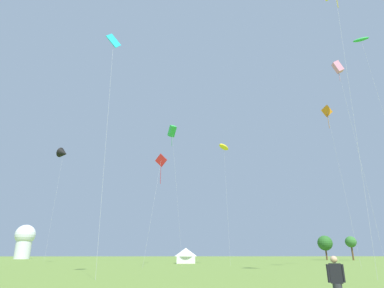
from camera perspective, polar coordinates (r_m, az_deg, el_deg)
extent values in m
cone|color=black|center=(73.16, -21.96, -1.54)|extent=(2.94, 2.79, 2.57)
cylinder|color=#B2B2B7|center=(69.98, -23.36, -9.87)|extent=(0.08, 2.10, 21.91)
cube|color=#1EB7CC|center=(34.42, -13.81, 17.45)|extent=(1.25, 1.65, 1.92)
cylinder|color=#B2B2B7|center=(28.27, -15.08, 0.65)|extent=(0.89, 2.27, 21.91)
cube|color=pink|center=(50.58, 24.55, 12.37)|extent=(1.46, 0.94, 1.79)
cylinder|color=#A9627C|center=(49.95, 24.75, 11.06)|extent=(0.05, 0.05, 1.76)
cylinder|color=#B2B2B7|center=(45.44, 27.71, -2.03)|extent=(1.17, 0.98, 26.62)
cube|color=green|center=(58.20, -3.57, 2.31)|extent=(1.76, 2.16, 2.20)
cylinder|color=#207C31|center=(57.59, -3.61, 0.69)|extent=(0.07, 0.07, 2.41)
cylinder|color=#B2B2B7|center=(54.78, -2.72, -8.78)|extent=(2.10, 0.66, 22.82)
cube|color=orange|center=(50.52, 22.91, 5.45)|extent=(1.89, 0.43, 1.89)
cylinder|color=#A75C11|center=(49.93, 23.14, 3.78)|extent=(0.06, 0.06, 2.22)
cylinder|color=#B2B2B7|center=(47.37, 25.29, -6.30)|extent=(1.06, 0.71, 21.35)
ellipsoid|color=green|center=(60.11, 27.90, 16.13)|extent=(2.49, 1.99, 0.83)
cube|color=red|center=(50.76, -5.54, -2.91)|extent=(1.98, 0.95, 2.07)
cylinder|color=maroon|center=(50.21, -5.61, -5.27)|extent=(0.07, 0.07, 3.22)
cylinder|color=#B2B2B7|center=(48.13, -7.05, -11.54)|extent=(1.91, 2.30, 15.71)
ellipsoid|color=yellow|center=(57.84, 5.70, -0.55)|extent=(2.80, 3.58, 0.99)
cylinder|color=#B2B2B7|center=(54.71, 6.25, -10.21)|extent=(0.19, 1.73, 19.92)
cylinder|color=#A79518|center=(38.59, 24.40, 22.37)|extent=(0.07, 0.07, 1.99)
cylinder|color=#B2B2B7|center=(31.30, 26.65, 5.96)|extent=(1.64, 1.41, 27.79)
cube|color=black|center=(11.98, 24.25, -20.28)|extent=(0.41, 0.33, 0.60)
sphere|color=tan|center=(11.96, 23.96, -18.29)|extent=(0.22, 0.22, 0.22)
cylinder|color=black|center=(11.88, 23.14, -20.44)|extent=(0.09, 0.09, 0.55)
cylinder|color=black|center=(12.08, 25.33, -20.12)|extent=(0.09, 0.09, 0.55)
cube|color=white|center=(63.33, -1.13, -19.95)|extent=(3.38, 3.38, 1.27)
cone|color=white|center=(63.32, -1.13, -18.71)|extent=(4.23, 4.23, 1.48)
cylinder|color=white|center=(123.01, -27.92, -16.26)|extent=(4.80, 4.80, 6.00)
sphere|color=white|center=(123.14, -27.58, -14.15)|extent=(6.40, 6.40, 6.40)
cylinder|color=brown|center=(100.40, 26.71, -16.97)|extent=(0.44, 0.44, 3.70)
sphere|color=#33702D|center=(100.44, 26.46, -15.35)|extent=(2.93, 2.93, 2.93)
cylinder|color=brown|center=(101.58, 22.85, -17.65)|extent=(0.44, 0.44, 3.09)
sphere|color=#286023|center=(101.62, 22.63, -15.99)|extent=(4.08, 4.08, 4.08)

